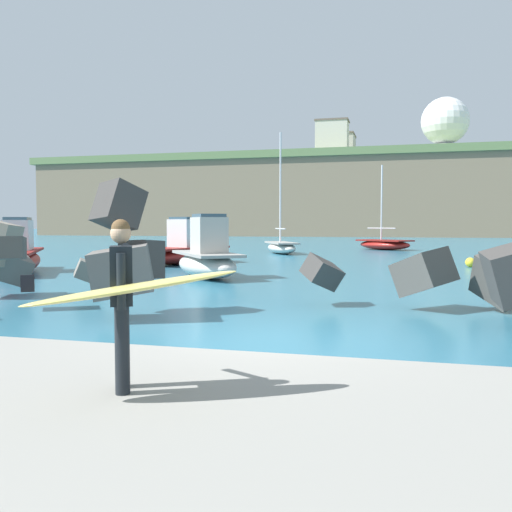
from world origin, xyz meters
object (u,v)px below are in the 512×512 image
Objects in this scene: boat_mid_left at (281,246)px; radar_dome at (445,124)px; boat_mid_centre at (17,255)px; surfer_with_board at (125,292)px; mooring_buoy_inner at (470,262)px; boat_near_left at (385,244)px; station_building_west at (332,139)px; boat_mid_right at (184,250)px; station_building_central at (344,151)px; boat_near_centre at (207,258)px.

boat_mid_left is 0.66× the size of radar_dome.
boat_mid_centre is 0.52× the size of radar_dome.
mooring_buoy_inner is (5.84, 21.76, -1.06)m from surfer_with_board.
boat_near_left is 57.47m from station_building_west.
boat_mid_left is at bearing -101.82° from radar_dome.
boat_mid_right is 89.87m from radar_dome.
station_building_central is at bearing 92.60° from boat_mid_left.
boat_near_left is 17.16m from mooring_buoy_inner.
radar_dome is (9.21, 67.79, 20.45)m from boat_near_left.
station_building_central reaches higher than boat_mid_left.
boat_near_left is 20.08m from boat_mid_right.
boat_near_centre is 0.77× the size of boat_mid_right.
boat_near_centre is at bearing -61.46° from boat_mid_right.
surfer_with_board is at bearing -105.02° from mooring_buoy_inner.
boat_mid_centre is (-13.89, -24.30, 0.25)m from boat_near_left.
boat_near_centre is 12.63m from mooring_buoy_inner.
surfer_with_board is 0.32× the size of boat_mid_centre.
station_building_central is at bearing 94.44° from surfer_with_board.
boat_mid_centre is 19.70m from mooring_buoy_inner.
boat_near_left is 1.01× the size of station_building_west.
mooring_buoy_inner is at bearing 37.59° from boat_near_centre.
boat_near_left is 1.34× the size of boat_near_centre.
boat_mid_left is at bearing 66.43° from boat_mid_centre.
boat_near_centre is 0.40× the size of radar_dome.
station_building_central is (0.41, 17.31, 0.12)m from station_building_west.
station_building_central reaches higher than surfer_with_board.
boat_mid_left is 18.42m from boat_mid_centre.
radar_dome is (15.74, 75.21, 20.41)m from boat_mid_left.
boat_mid_centre is 1.00× the size of boat_mid_right.
boat_mid_right is (4.59, 6.50, 0.00)m from boat_mid_centre.
boat_mid_left is (-6.53, -7.41, 0.04)m from boat_near_left.
mooring_buoy_inner is at bearing 22.93° from boat_mid_centre.
boat_mid_left is at bearing -131.37° from boat_near_left.
mooring_buoy_inner is (10.00, 7.70, -0.50)m from boat_near_centre.
boat_near_left is 0.53× the size of radar_dome.
boat_mid_right is at bearing -104.95° from boat_mid_left.
boat_mid_left is 1.26× the size of station_building_west.
boat_mid_centre is 80.08m from station_building_west.
boat_mid_centre is at bearing -92.47° from station_building_west.
mooring_buoy_inner is at bearing -80.73° from station_building_central.
station_building_central is at bearing 88.65° from station_building_west.
boat_mid_left is at bearing -87.40° from station_building_central.
boat_mid_centre is at bearing -92.27° from station_building_central.
station_building_west is at bearing -145.13° from radar_dome.
station_building_west is (-19.72, -13.74, -3.98)m from radar_dome.
boat_near_centre is (-4.16, 14.06, -0.56)m from surfer_with_board.
radar_dome reaches higher than station_building_west.
station_building_central reaches higher than mooring_buoy_inner.
boat_mid_right is at bearing -117.59° from boat_near_left.
boat_mid_left is 18.39× the size of mooring_buoy_inner.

